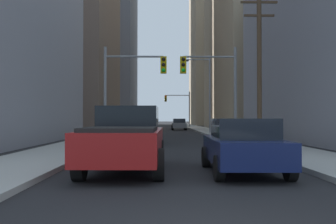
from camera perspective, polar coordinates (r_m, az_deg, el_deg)
sidewalk_left at (r=54.02m, az=-5.67°, el=-2.55°), size 2.98×160.00×0.15m
sidewalk_right at (r=54.12m, az=4.87°, el=-2.55°), size 2.98×160.00×0.15m
pickup_truck_red at (r=11.03m, az=-6.37°, el=-4.05°), size 2.20×5.45×1.90m
sedan_navy at (r=10.58m, az=11.35°, el=-5.04°), size 1.95×4.24×1.52m
sedan_green at (r=23.18m, az=-3.62°, el=-2.86°), size 1.95×4.23×1.52m
sedan_white at (r=33.99m, az=-3.08°, el=-2.28°), size 1.95×4.23×1.52m
sedan_grey at (r=49.75m, az=1.67°, el=-1.88°), size 1.95×4.22×1.52m
traffic_signal_near_left at (r=23.51m, az=-5.51°, el=5.16°), size 3.92×0.44×6.00m
traffic_signal_near_right at (r=23.65m, az=6.64°, el=5.09°), size 3.56×0.44×6.00m
traffic_signal_far_right at (r=62.02m, az=1.61°, el=1.33°), size 4.23×0.44×6.00m
utility_pole_right at (r=23.06m, az=13.74°, el=7.20°), size 2.20×0.28×9.07m
street_lamp_right at (r=36.83m, az=5.71°, el=3.74°), size 2.69×0.32×7.50m
building_left_mid_office at (r=59.19m, az=-21.22°, el=12.86°), size 25.52×22.05×31.29m
building_left_far_tower at (r=94.24m, az=-11.99°, el=12.41°), size 21.97×24.14×46.74m
building_right_mid_block at (r=59.94m, az=16.02°, el=12.95°), size 18.21×28.42×31.91m
building_right_far_highrise at (r=95.91m, az=9.78°, el=15.12°), size 19.72×20.24×56.32m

